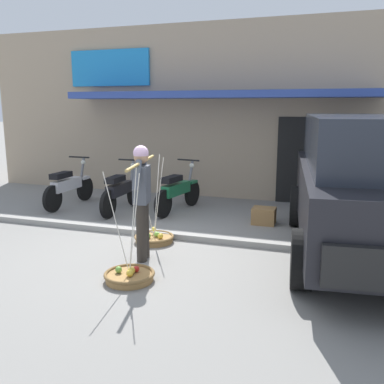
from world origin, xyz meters
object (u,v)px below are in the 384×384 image
object	(u,v)px
motorcycle_nearest_shop	(68,187)
parked_truck	(367,182)
fruit_vendor	(142,195)
motorcycle_third_in_row	(178,191)
wooden_crate	(264,216)
fruit_basket_left_side	(129,275)
fruit_basket_right_side	(154,238)
motorcycle_second_in_row	(121,191)

from	to	relation	value
motorcycle_nearest_shop	parked_truck	xyz separation A→B (m)	(6.14, -1.31, 0.68)
fruit_vendor	motorcycle_third_in_row	xyz separation A→B (m)	(-0.52, 2.88, -0.52)
fruit_vendor	motorcycle_third_in_row	bearing A→B (deg)	100.18
wooden_crate	fruit_basket_left_side	bearing A→B (deg)	-110.58
fruit_basket_left_side	wooden_crate	bearing A→B (deg)	69.42
fruit_basket_left_side	wooden_crate	world-z (taller)	fruit_basket_left_side
fruit_basket_right_side	motorcycle_second_in_row	xyz separation A→B (m)	(-1.51, 1.71, 0.38)
fruit_basket_right_side	motorcycle_third_in_row	size ratio (longest dim) A/B	0.80
wooden_crate	fruit_vendor	bearing A→B (deg)	-119.32
motorcycle_second_in_row	wooden_crate	world-z (taller)	motorcycle_second_in_row
fruit_vendor	motorcycle_second_in_row	distance (m)	3.05
motorcycle_nearest_shop	fruit_basket_left_side	bearing A→B (deg)	-46.35
fruit_basket_left_side	fruit_vendor	bearing A→B (deg)	101.96
motorcycle_second_in_row	wooden_crate	distance (m)	3.09
motorcycle_second_in_row	wooden_crate	bearing A→B (deg)	-0.03
wooden_crate	motorcycle_nearest_shop	bearing A→B (deg)	178.88
motorcycle_second_in_row	wooden_crate	xyz separation A→B (m)	(3.07, -0.00, -0.29)
fruit_basket_left_side	parked_truck	bearing A→B (deg)	35.08
fruit_basket_left_side	motorcycle_nearest_shop	bearing A→B (deg)	133.65
wooden_crate	motorcycle_second_in_row	bearing A→B (deg)	179.97
fruit_basket_right_side	motorcycle_nearest_shop	xyz separation A→B (m)	(-2.88, 1.79, 0.38)
fruit_basket_right_side	wooden_crate	bearing A→B (deg)	47.39
fruit_basket_right_side	parked_truck	size ratio (longest dim) A/B	0.29
motorcycle_second_in_row	motorcycle_third_in_row	size ratio (longest dim) A/B	1.01
fruit_basket_left_side	motorcycle_third_in_row	bearing A→B (deg)	100.57
fruit_basket_left_side	motorcycle_second_in_row	bearing A→B (deg)	119.28
fruit_basket_right_side	motorcycle_nearest_shop	bearing A→B (deg)	148.12
fruit_basket_left_side	motorcycle_nearest_shop	xyz separation A→B (m)	(-3.21, 3.37, 0.38)
motorcycle_second_in_row	motorcycle_nearest_shop	bearing A→B (deg)	176.44
fruit_vendor	parked_truck	distance (m)	3.35
fruit_basket_right_side	parked_truck	xyz separation A→B (m)	(3.26, 0.48, 1.06)
fruit_vendor	fruit_basket_right_side	size ratio (longest dim) A/B	1.17
fruit_vendor	parked_truck	world-z (taller)	parked_truck
fruit_vendor	fruit_basket_left_side	distance (m)	1.21
fruit_vendor	wooden_crate	world-z (taller)	fruit_vendor
fruit_basket_right_side	wooden_crate	world-z (taller)	fruit_basket_right_side
motorcycle_second_in_row	motorcycle_third_in_row	distance (m)	1.22
motorcycle_second_in_row	fruit_vendor	bearing A→B (deg)	-56.13
fruit_basket_right_side	motorcycle_second_in_row	bearing A→B (deg)	131.46
fruit_basket_right_side	motorcycle_second_in_row	size ratio (longest dim) A/B	0.80
motorcycle_third_in_row	parked_truck	world-z (taller)	parked_truck
fruit_vendor	motorcycle_second_in_row	world-z (taller)	fruit_vendor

